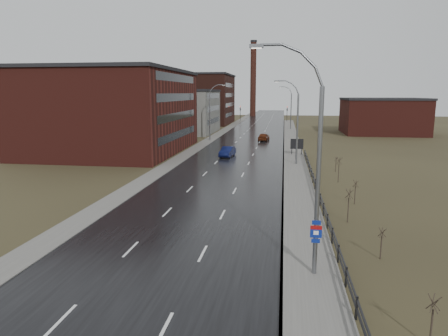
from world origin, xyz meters
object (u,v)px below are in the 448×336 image
(streetlight_main, at_px, (312,165))
(car_far, at_px, (264,137))
(billboard, at_px, (297,144))
(car_near, at_px, (227,152))

(streetlight_main, distance_m, car_far, 61.54)
(billboard, distance_m, car_far, 19.59)
(billboard, height_order, car_near, billboard)
(car_near, relative_size, car_far, 1.00)
(streetlight_main, distance_m, car_near, 41.13)
(car_far, bearing_deg, car_near, 84.86)
(car_near, bearing_deg, streetlight_main, -69.29)
(streetlight_main, relative_size, billboard, 4.60)
(car_near, xyz_separation_m, car_far, (4.47, 21.51, 0.03))
(streetlight_main, relative_size, car_near, 2.60)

